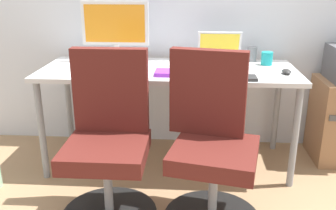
{
  "coord_description": "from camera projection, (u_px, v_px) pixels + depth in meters",
  "views": [
    {
      "loc": [
        0.17,
        -2.51,
        1.31
      ],
      "look_at": [
        0.0,
        -0.05,
        0.46
      ],
      "focal_mm": 40.41,
      "sensor_mm": 36.0,
      "label": 1
    }
  ],
  "objects": [
    {
      "name": "ground_plane",
      "position": [
        168.0,
        161.0,
        2.81
      ],
      "size": [
        5.28,
        5.28,
        0.0
      ],
      "primitive_type": "plane",
      "color": "#9E7A56"
    },
    {
      "name": "desk",
      "position": [
        168.0,
        77.0,
        2.6
      ],
      "size": [
        1.74,
        0.66,
        0.71
      ],
      "color": "silver",
      "rests_on": "ground"
    },
    {
      "name": "office_chair_left",
      "position": [
        109.0,
        145.0,
        2.09
      ],
      "size": [
        0.54,
        0.54,
        0.94
      ],
      "color": "black",
      "rests_on": "ground"
    },
    {
      "name": "office_chair_right",
      "position": [
        212.0,
        148.0,
        2.05
      ],
      "size": [
        0.54,
        0.54,
        0.94
      ],
      "color": "black",
      "rests_on": "ground"
    },
    {
      "name": "desktop_monitor",
      "position": [
        115.0,
        27.0,
        2.7
      ],
      "size": [
        0.48,
        0.18,
        0.43
      ],
      "color": "silver",
      "rests_on": "desk"
    },
    {
      "name": "open_laptop",
      "position": [
        220.0,
        57.0,
        2.68
      ],
      "size": [
        0.31,
        0.28,
        0.22
      ],
      "color": "silver",
      "rests_on": "desk"
    },
    {
      "name": "keyboard_by_monitor",
      "position": [
        102.0,
        72.0,
        2.46
      ],
      "size": [
        0.34,
        0.12,
        0.02
      ],
      "primitive_type": "cube",
      "color": "#2D2D2D",
      "rests_on": "desk"
    },
    {
      "name": "keyboard_by_laptop",
      "position": [
        229.0,
        77.0,
        2.31
      ],
      "size": [
        0.34,
        0.12,
        0.02
      ],
      "primitive_type": "cube",
      "color": "#2D2D2D",
      "rests_on": "desk"
    },
    {
      "name": "mouse_by_monitor",
      "position": [
        286.0,
        72.0,
        2.43
      ],
      "size": [
        0.06,
        0.1,
        0.03
      ],
      "primitive_type": "ellipsoid",
      "color": "#2D2D2D",
      "rests_on": "desk"
    },
    {
      "name": "mouse_by_laptop",
      "position": [
        186.0,
        64.0,
        2.63
      ],
      "size": [
        0.06,
        0.1,
        0.03
      ],
      "primitive_type": "ellipsoid",
      "color": "#515156",
      "rests_on": "desk"
    },
    {
      "name": "coffee_mug",
      "position": [
        267.0,
        58.0,
        2.66
      ],
      "size": [
        0.08,
        0.08,
        0.09
      ],
      "primitive_type": "cylinder",
      "color": "teal",
      "rests_on": "desk"
    },
    {
      "name": "pen_cup",
      "position": [
        252.0,
        54.0,
        2.78
      ],
      "size": [
        0.07,
        0.07,
        0.1
      ],
      "primitive_type": "cylinder",
      "color": "slate",
      "rests_on": "desk"
    },
    {
      "name": "notebook",
      "position": [
        172.0,
        73.0,
        2.41
      ],
      "size": [
        0.21,
        0.15,
        0.03
      ],
      "primitive_type": "cube",
      "color": "purple",
      "rests_on": "desk"
    }
  ]
}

